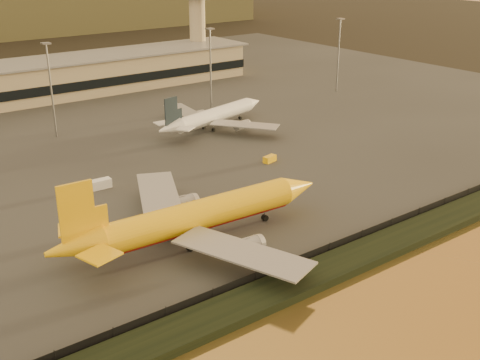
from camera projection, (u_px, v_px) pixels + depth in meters
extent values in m
plane|color=black|center=(271.00, 232.00, 110.94)|extent=(900.00, 900.00, 0.00)
cube|color=black|center=(338.00, 265.00, 98.06)|extent=(320.00, 7.00, 1.40)
cube|color=#2D2D2D|center=(70.00, 119.00, 181.47)|extent=(320.00, 220.00, 0.20)
cube|color=black|center=(321.00, 252.00, 100.81)|extent=(300.00, 0.05, 2.20)
cube|color=tan|center=(33.00, 82.00, 201.51)|extent=(160.00, 22.00, 12.00)
cube|color=black|center=(46.00, 91.00, 193.56)|extent=(160.00, 0.60, 3.00)
cube|color=gray|center=(31.00, 63.00, 199.19)|extent=(164.00, 24.00, 0.60)
cylinder|color=tan|center=(198.00, 35.00, 241.79)|extent=(6.40, 6.40, 30.00)
cylinder|color=slate|center=(51.00, 92.00, 160.10)|extent=(0.50, 0.50, 25.00)
cube|color=slate|center=(46.00, 43.00, 155.42)|extent=(2.20, 2.20, 0.40)
cylinder|color=slate|center=(211.00, 70.00, 186.57)|extent=(0.50, 0.50, 25.00)
cube|color=slate|center=(210.00, 29.00, 181.89)|extent=(2.20, 2.20, 0.40)
cylinder|color=slate|center=(338.00, 56.00, 210.07)|extent=(0.50, 0.50, 25.00)
cube|color=slate|center=(341.00, 19.00, 205.39)|extent=(2.20, 2.20, 0.40)
cylinder|color=yellow|center=(201.00, 214.00, 105.67)|extent=(37.05, 6.91, 5.32)
cylinder|color=#A41509|center=(201.00, 219.00, 106.02)|extent=(35.98, 5.70, 4.15)
cone|color=yellow|center=(298.00, 187.00, 117.26)|extent=(7.39, 5.63, 5.32)
cone|color=yellow|center=(74.00, 247.00, 93.40)|extent=(9.44, 5.72, 5.32)
cube|color=yellow|center=(77.00, 211.00, 91.78)|extent=(5.64, 0.67, 9.32)
cube|color=yellow|center=(74.00, 229.00, 98.41)|extent=(6.56, 6.53, 0.32)
cube|color=yellow|center=(100.00, 255.00, 90.25)|extent=(6.29, 6.24, 0.32)
cube|color=gray|center=(159.00, 194.00, 116.34)|extent=(16.07, 23.93, 0.32)
cylinder|color=gray|center=(180.00, 204.00, 115.58)|extent=(6.26, 3.19, 2.93)
cube|color=gray|center=(242.00, 252.00, 94.61)|extent=(14.45, 24.10, 0.32)
cylinder|color=gray|center=(243.00, 248.00, 99.15)|extent=(6.26, 3.19, 2.93)
cylinder|color=black|center=(265.00, 218.00, 114.73)|extent=(1.21, 0.98, 1.17)
cylinder|color=slate|center=(265.00, 215.00, 114.50)|extent=(0.20, 0.20, 2.40)
cylinder|color=black|center=(190.00, 248.00, 103.46)|extent=(1.21, 0.98, 1.17)
cylinder|color=slate|center=(190.00, 245.00, 103.24)|extent=(0.20, 0.20, 2.40)
cylinder|color=black|center=(176.00, 237.00, 107.13)|extent=(1.21, 0.98, 1.17)
cylinder|color=slate|center=(176.00, 234.00, 106.91)|extent=(0.20, 0.20, 2.40)
cylinder|color=white|center=(215.00, 115.00, 171.00)|extent=(29.56, 11.35, 4.09)
cylinder|color=gray|center=(216.00, 117.00, 171.27)|extent=(28.54, 10.27, 3.19)
cone|color=white|center=(253.00, 103.00, 183.81)|extent=(6.57, 5.40, 4.09)
cone|color=white|center=(170.00, 128.00, 157.49)|extent=(8.16, 5.81, 4.09)
cube|color=#19232D|center=(171.00, 111.00, 156.43)|extent=(4.44, 1.45, 7.16)
cube|color=white|center=(163.00, 123.00, 160.94)|extent=(4.32, 4.13, 0.25)
cube|color=white|center=(185.00, 128.00, 156.20)|extent=(5.54, 5.48, 0.25)
cube|color=gray|center=(185.00, 111.00, 177.19)|extent=(8.08, 19.01, 0.25)
cylinder|color=gray|center=(196.00, 115.00, 177.49)|extent=(5.32, 3.41, 2.25)
cube|color=gray|center=(245.00, 125.00, 164.15)|extent=(15.57, 18.22, 0.25)
cylinder|color=gray|center=(242.00, 125.00, 167.66)|extent=(5.32, 3.41, 2.25)
cylinder|color=black|center=(240.00, 118.00, 180.46)|extent=(1.05, 0.92, 0.90)
cylinder|color=slate|center=(240.00, 116.00, 180.29)|extent=(0.22, 0.22, 1.84)
cylinder|color=black|center=(214.00, 130.00, 168.97)|extent=(1.05, 0.92, 0.90)
cylinder|color=slate|center=(213.00, 128.00, 168.80)|extent=(0.22, 0.22, 1.84)
cylinder|color=black|center=(204.00, 128.00, 171.10)|extent=(1.05, 0.92, 0.90)
cylinder|color=slate|center=(204.00, 126.00, 170.93)|extent=(0.22, 0.22, 1.84)
cube|color=yellow|center=(270.00, 159.00, 145.34)|extent=(3.71, 2.25, 1.55)
cube|color=white|center=(101.00, 184.00, 129.77)|extent=(4.45, 2.10, 1.98)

